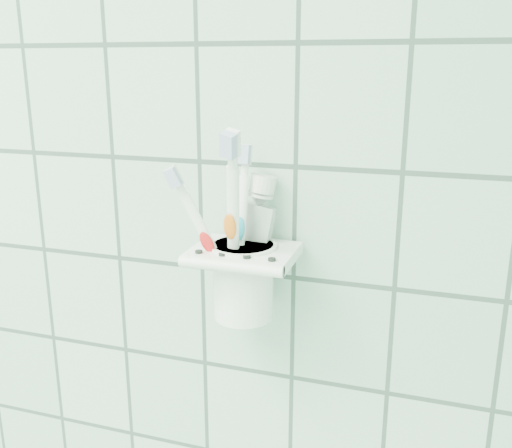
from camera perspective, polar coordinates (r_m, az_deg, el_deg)
holder_bracket at (r=0.63m, az=-1.16°, el=-3.08°), size 0.11×0.10×0.03m
cup at (r=0.64m, az=-1.27°, el=-5.35°), size 0.08×0.08×0.09m
toothbrush_pink at (r=0.61m, az=-1.16°, el=-1.07°), size 0.07×0.03×0.18m
toothbrush_blue at (r=0.61m, az=-2.31°, el=-0.91°), size 0.02×0.04×0.19m
toothbrush_orange at (r=0.63m, az=-2.37°, el=1.26°), size 0.04×0.07×0.22m
toothpaste_tube at (r=0.64m, az=-1.71°, el=-0.78°), size 0.06×0.04×0.16m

